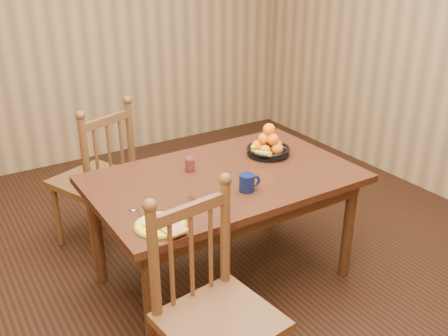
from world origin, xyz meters
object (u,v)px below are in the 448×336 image
chair_far (97,179)px  breakfast_plate (161,225)px  coffee_mug (248,182)px  fruit_bowl (268,146)px  chair_near (214,313)px  dining_table (224,188)px

chair_far → breakfast_plate: bearing=65.3°
coffee_mug → fruit_bowl: fruit_bowl is taller
breakfast_plate → chair_near: bearing=-85.8°
chair_near → coffee_mug: 0.83m
chair_near → chair_far: bearing=82.6°
breakfast_plate → fruit_bowl: (1.01, 0.47, 0.05)m
breakfast_plate → coffee_mug: bearing=9.8°
chair_far → chair_near: chair_far is taller
chair_far → chair_near: size_ratio=1.01×
breakfast_plate → coffee_mug: size_ratio=2.18×
dining_table → chair_near: 0.98m
chair_near → dining_table: bearing=48.4°
chair_far → fruit_bowl: 1.23m
dining_table → fruit_bowl: bearing=15.9°
chair_far → fruit_bowl: chair_far is taller
chair_far → coffee_mug: 1.24m
dining_table → coffee_mug: coffee_mug is taller
dining_table → coffee_mug: (0.00, -0.24, 0.14)m
dining_table → coffee_mug: 0.28m
coffee_mug → dining_table: bearing=91.0°
chair_near → breakfast_plate: (-0.03, 0.45, 0.24)m
chair_near → coffee_mug: (0.56, 0.55, 0.28)m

